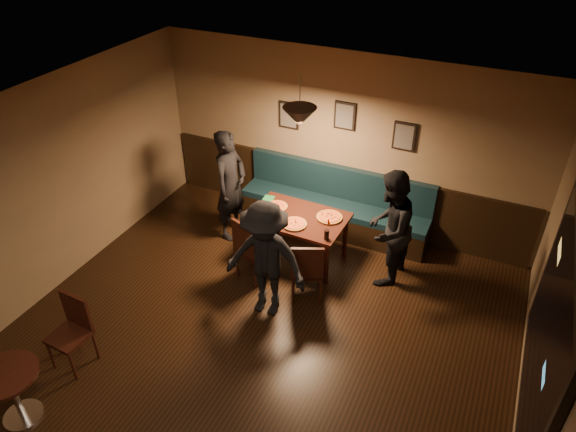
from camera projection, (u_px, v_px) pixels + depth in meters
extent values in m
plane|color=black|center=(234.00, 374.00, 6.04)|extent=(7.00, 7.00, 0.00)
plane|color=silver|center=(215.00, 158.00, 4.48)|extent=(7.00, 7.00, 0.00)
plane|color=#8C704F|center=(344.00, 143.00, 7.89)|extent=(6.00, 0.00, 6.00)
plane|color=#8C704F|center=(11.00, 213.00, 6.30)|extent=(0.00, 7.00, 7.00)
plane|color=#8C704F|center=(547.00, 385.00, 4.21)|extent=(0.00, 7.00, 7.00)
cube|color=black|center=(340.00, 195.00, 8.37)|extent=(5.88, 0.06, 1.00)
cube|color=black|center=(548.00, 333.00, 4.54)|extent=(0.06, 2.56, 1.86)
plane|color=black|center=(545.00, 332.00, 4.56)|extent=(0.00, 2.40, 2.40)
cube|color=black|center=(289.00, 115.00, 8.02)|extent=(0.32, 0.04, 0.42)
cube|color=black|center=(345.00, 116.00, 7.62)|extent=(0.32, 0.04, 0.42)
cube|color=black|center=(404.00, 136.00, 7.39)|extent=(0.32, 0.04, 0.42)
cone|color=black|center=(300.00, 117.00, 6.59)|extent=(0.44, 0.44, 0.25)
cube|color=black|center=(298.00, 237.00, 7.64)|extent=(1.38, 0.91, 0.73)
imported|color=black|center=(231.00, 185.00, 7.86)|extent=(0.46, 0.67, 1.76)
imported|color=black|center=(389.00, 229.00, 6.99)|extent=(0.71, 0.88, 1.69)
imported|color=black|center=(265.00, 260.00, 6.46)|extent=(1.10, 0.67, 1.65)
cylinder|color=#C26224|center=(277.00, 206.00, 7.63)|extent=(0.40, 0.40, 0.04)
cylinder|color=#BF8624|center=(294.00, 224.00, 7.25)|extent=(0.42, 0.42, 0.04)
cylinder|color=#CB6E26|center=(329.00, 217.00, 7.39)|extent=(0.49, 0.49, 0.04)
cylinder|color=black|center=(327.00, 235.00, 6.95)|extent=(0.07, 0.07, 0.15)
cylinder|color=#8F2004|center=(328.00, 222.00, 7.23)|extent=(0.03, 0.03, 0.11)
cube|color=#1D6D36|center=(269.00, 198.00, 7.84)|extent=(0.17, 0.17, 0.01)
cube|color=#1F7733|center=(256.00, 218.00, 7.41)|extent=(0.17, 0.17, 0.01)
cube|color=silver|center=(288.00, 229.00, 7.18)|extent=(0.18, 0.09, 0.00)
cylinder|color=black|center=(15.00, 396.00, 5.38)|extent=(0.85, 0.85, 0.68)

